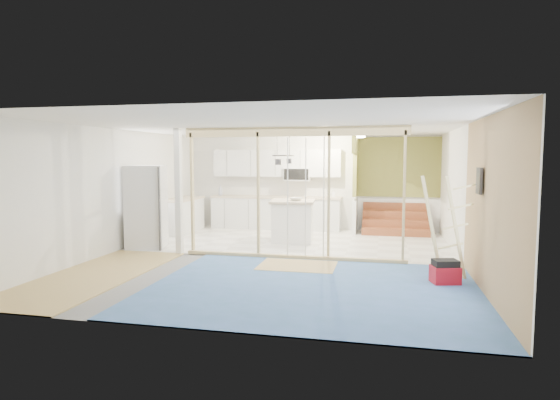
% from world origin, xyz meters
% --- Properties ---
extents(room, '(7.01, 8.01, 2.61)m').
position_xyz_m(room, '(0.00, 0.00, 1.30)').
color(room, slate).
rests_on(room, ground).
extents(floor_overlays, '(7.00, 8.00, 0.03)m').
position_xyz_m(floor_overlays, '(0.07, 0.06, 0.01)').
color(floor_overlays, silver).
rests_on(floor_overlays, room).
extents(stud_frame, '(4.66, 0.14, 2.60)m').
position_xyz_m(stud_frame, '(-0.27, -0.00, 1.61)').
color(stud_frame, tan).
rests_on(stud_frame, room).
extents(base_cabinets, '(4.45, 2.24, 0.93)m').
position_xyz_m(base_cabinets, '(-1.61, 3.36, 0.47)').
color(base_cabinets, silver).
rests_on(base_cabinets, room).
extents(upper_cabinets, '(3.60, 0.41, 0.85)m').
position_xyz_m(upper_cabinets, '(-0.84, 3.82, 1.82)').
color(upper_cabinets, silver).
rests_on(upper_cabinets, room).
extents(green_partition, '(2.25, 1.51, 2.60)m').
position_xyz_m(green_partition, '(2.04, 3.66, 0.94)').
color(green_partition, olive).
rests_on(green_partition, room).
extents(pot_rack, '(0.52, 0.52, 0.72)m').
position_xyz_m(pot_rack, '(-0.31, 1.89, 2.00)').
color(pot_rack, black).
rests_on(pot_rack, room).
extents(sheathing_panel, '(0.02, 4.00, 2.60)m').
position_xyz_m(sheathing_panel, '(3.48, -2.00, 1.30)').
color(sheathing_panel, tan).
rests_on(sheathing_panel, room).
extents(electrical_panel, '(0.04, 0.30, 0.40)m').
position_xyz_m(electrical_panel, '(3.43, -1.40, 1.65)').
color(electrical_panel, '#38383D').
rests_on(electrical_panel, room).
extents(ceiling_light, '(0.32, 0.32, 0.08)m').
position_xyz_m(ceiling_light, '(1.40, 3.00, 2.54)').
color(ceiling_light, '#FFEABF').
rests_on(ceiling_light, room).
extents(fridge, '(0.97, 0.94, 1.83)m').
position_xyz_m(fridge, '(-3.07, 0.45, 0.92)').
color(fridge, silver).
rests_on(fridge, room).
extents(island, '(1.12, 1.12, 1.00)m').
position_xyz_m(island, '(-0.07, 1.87, 0.50)').
color(island, white).
rests_on(island, room).
extents(bowl, '(0.37, 0.37, 0.07)m').
position_xyz_m(bowl, '(0.03, 1.82, 1.03)').
color(bowl, silver).
rests_on(bowl, island).
extents(soap_bottle_a, '(0.14, 0.15, 0.31)m').
position_xyz_m(soap_bottle_a, '(-2.50, 3.65, 1.08)').
color(soap_bottle_a, '#A8ADBB').
rests_on(soap_bottle_a, base_cabinets).
extents(soap_bottle_b, '(0.10, 0.10, 0.19)m').
position_xyz_m(soap_bottle_b, '(0.70, 3.81, 1.03)').
color(soap_bottle_b, white).
rests_on(soap_bottle_b, base_cabinets).
extents(toolbox, '(0.48, 0.41, 0.39)m').
position_xyz_m(toolbox, '(3.00, -1.28, 0.19)').
color(toolbox, maroon).
rests_on(toolbox, room).
extents(ladder, '(0.91, 0.14, 1.69)m').
position_xyz_m(ladder, '(3.04, -0.97, 0.87)').
color(ladder, '#E1D08A').
rests_on(ladder, room).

